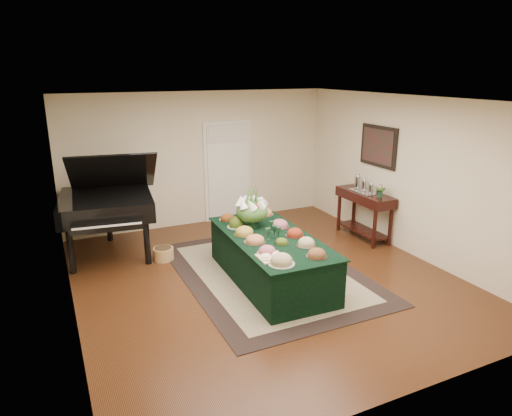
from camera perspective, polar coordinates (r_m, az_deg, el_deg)
name	(u,v)px	position (r m, az deg, el deg)	size (l,w,h in m)	color
ground	(264,278)	(7.17, 1.03, -8.69)	(6.00, 6.00, 0.00)	black
area_rug	(268,272)	(7.34, 1.55, -8.01)	(2.64, 3.69, 0.01)	black
kitchen_doorway	(228,172)	(9.65, -3.52, 4.47)	(1.05, 0.07, 2.10)	white
buffet_table	(271,259)	(6.92, 1.83, -6.35)	(1.23, 2.48, 0.72)	black
food_platters	(269,235)	(6.71, 1.64, -3.39)	(1.05, 2.27, 0.13)	#A4ADA4
cutting_board	(271,255)	(6.03, 1.87, -5.93)	(0.35, 0.35, 0.10)	tan
green_goblets	(273,231)	(6.75, 2.14, -2.89)	(0.27, 0.36, 0.18)	#153521
floral_centerpiece	(252,208)	(7.12, -0.50, 0.03)	(0.52, 0.52, 0.52)	#153521
grand_piano	(107,204)	(8.13, -18.14, 0.54)	(1.79, 1.96, 1.82)	black
wicker_basket	(163,254)	(7.92, -11.49, -5.63)	(0.34, 0.34, 0.21)	#AA7A44
mahogany_sideboard	(365,203)	(8.83, 13.43, 0.66)	(0.45, 1.28, 0.90)	black
tea_service	(366,186)	(8.74, 13.57, 2.65)	(0.34, 0.74, 0.30)	silver
pink_bouquet	(381,189)	(8.43, 15.31, 2.36)	(0.20, 0.20, 0.25)	#153521
wall_painting	(378,146)	(8.74, 15.05, 7.47)	(0.05, 0.95, 0.75)	black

